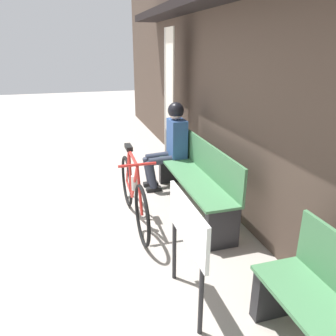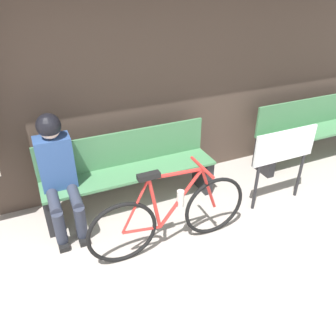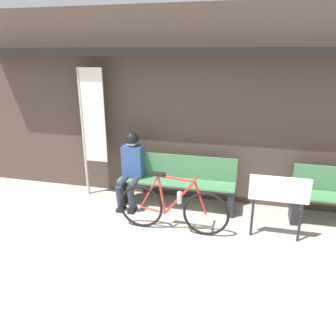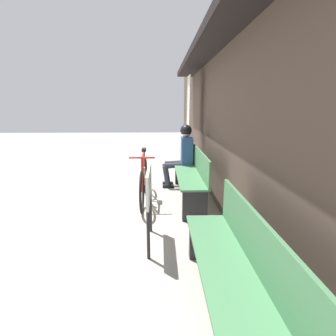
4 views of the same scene
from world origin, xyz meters
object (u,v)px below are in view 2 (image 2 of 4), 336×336
park_bench_near (130,172)px  signboard (284,151)px  park_bench_far (317,130)px  bicycle (171,216)px  person_seated (57,168)px

park_bench_near → signboard: 1.73m
park_bench_far → signboard: bearing=-151.4°
bicycle → park_bench_far: 2.80m
signboard → park_bench_near: bearing=156.7°
bicycle → signboard: 1.48m
bicycle → person_seated: size_ratio=1.29×
bicycle → signboard: size_ratio=1.75×
person_seated → signboard: person_seated is taller
bicycle → park_bench_far: bearing=17.3°
person_seated → signboard: 2.39m
park_bench_near → signboard: signboard is taller
park_bench_near → person_seated: person_seated is taller
person_seated → park_bench_far: (3.56, 0.11, -0.30)m
park_bench_near → signboard: bearing=-23.3°
park_bench_far → bicycle: bearing=-162.7°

